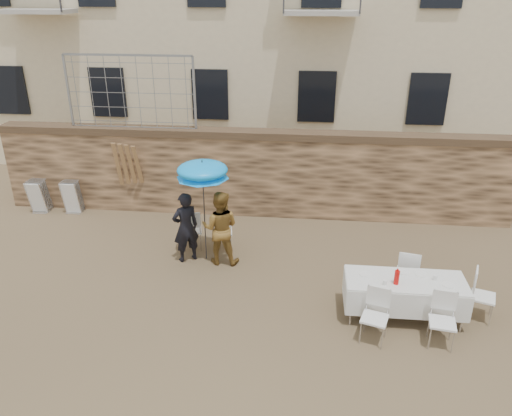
# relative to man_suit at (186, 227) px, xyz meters

# --- Properties ---
(ground) EXTENTS (80.00, 80.00, 0.00)m
(ground) POSITION_rel_man_suit_xyz_m (1.13, -2.38, -0.79)
(ground) COLOR brown
(ground) RESTS_ON ground
(stone_wall) EXTENTS (13.00, 0.50, 2.20)m
(stone_wall) POSITION_rel_man_suit_xyz_m (1.13, 2.62, 0.31)
(stone_wall) COLOR brown
(stone_wall) RESTS_ON ground
(chain_link_fence) EXTENTS (3.20, 0.06, 1.80)m
(chain_link_fence) POSITION_rel_man_suit_xyz_m (-1.87, 2.62, 2.31)
(chain_link_fence) COLOR gray
(chain_link_fence) RESTS_ON stone_wall
(man_suit) EXTENTS (0.69, 0.64, 1.58)m
(man_suit) POSITION_rel_man_suit_xyz_m (0.00, 0.00, 0.00)
(man_suit) COLOR black
(man_suit) RESTS_ON ground
(woman_dress) EXTENTS (0.81, 0.63, 1.64)m
(woman_dress) POSITION_rel_man_suit_xyz_m (0.75, 0.00, 0.03)
(woman_dress) COLOR #B38036
(woman_dress) RESTS_ON ground
(umbrella) EXTENTS (1.10, 1.10, 2.12)m
(umbrella) POSITION_rel_man_suit_xyz_m (0.40, 0.10, 1.22)
(umbrella) COLOR #3F3F44
(umbrella) RESTS_ON ground
(couple_chair_left) EXTENTS (0.58, 0.58, 0.96)m
(couple_chair_left) POSITION_rel_man_suit_xyz_m (0.00, 0.55, -0.31)
(couple_chair_left) COLOR white
(couple_chair_left) RESTS_ON ground
(couple_chair_right) EXTENTS (0.55, 0.55, 0.96)m
(couple_chair_right) POSITION_rel_man_suit_xyz_m (0.70, 0.55, -0.31)
(couple_chair_right) COLOR white
(couple_chair_right) RESTS_ON ground
(banquet_table) EXTENTS (2.10, 0.85, 0.78)m
(banquet_table) POSITION_rel_man_suit_xyz_m (4.35, -1.60, -0.06)
(banquet_table) COLOR silver
(banquet_table) RESTS_ON ground
(soda_bottle) EXTENTS (0.09, 0.09, 0.26)m
(soda_bottle) POSITION_rel_man_suit_xyz_m (4.15, -1.75, 0.11)
(soda_bottle) COLOR red
(soda_bottle) RESTS_ON banquet_table
(table_chair_front_left) EXTENTS (0.60, 0.60, 0.96)m
(table_chair_front_left) POSITION_rel_man_suit_xyz_m (3.75, -2.35, -0.31)
(table_chair_front_left) COLOR white
(table_chair_front_left) RESTS_ON ground
(table_chair_front_right) EXTENTS (0.54, 0.54, 0.96)m
(table_chair_front_right) POSITION_rel_man_suit_xyz_m (4.85, -2.35, -0.31)
(table_chair_front_right) COLOR white
(table_chair_front_right) RESTS_ON ground
(table_chair_back) EXTENTS (0.57, 0.57, 0.96)m
(table_chair_back) POSITION_rel_man_suit_xyz_m (4.55, -0.80, -0.31)
(table_chair_back) COLOR white
(table_chair_back) RESTS_ON ground
(table_chair_side) EXTENTS (0.61, 0.61, 0.96)m
(table_chair_side) POSITION_rel_man_suit_xyz_m (5.75, -1.50, -0.31)
(table_chair_side) COLOR white
(table_chair_side) RESTS_ON ground
(chair_stack_left) EXTENTS (0.46, 0.47, 0.92)m
(chair_stack_left) POSITION_rel_man_suit_xyz_m (-4.46, 2.25, -0.33)
(chair_stack_left) COLOR white
(chair_stack_left) RESTS_ON ground
(chair_stack_right) EXTENTS (0.46, 0.40, 0.92)m
(chair_stack_right) POSITION_rel_man_suit_xyz_m (-3.56, 2.25, -0.33)
(chair_stack_right) COLOR white
(chair_stack_right) RESTS_ON ground
(wood_planks) EXTENTS (0.70, 0.20, 2.00)m
(wood_planks) POSITION_rel_man_suit_xyz_m (-1.96, 2.32, 0.21)
(wood_planks) COLOR #A37749
(wood_planks) RESTS_ON ground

